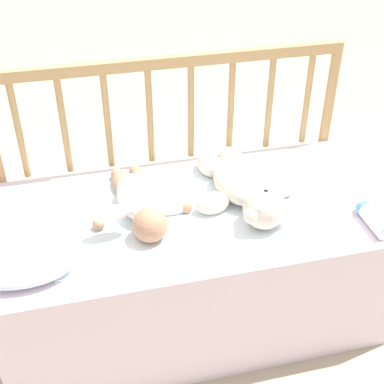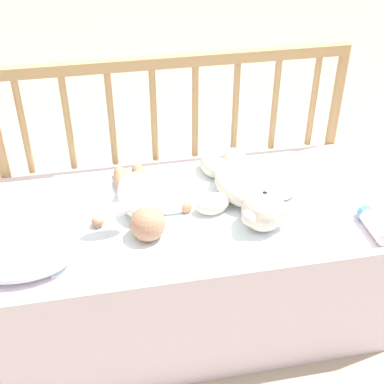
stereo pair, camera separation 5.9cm
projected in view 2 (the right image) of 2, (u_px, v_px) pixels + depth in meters
ground_plane at (193, 309)px, 1.87m from camera, size 12.00×12.00×0.00m
crib_mattress at (193, 263)px, 1.75m from camera, size 1.19×0.59×0.44m
crib_rail at (175, 124)px, 1.80m from camera, size 1.19×0.04×0.81m
blanket at (191, 204)px, 1.64m from camera, size 0.84×0.49×0.01m
teddy_bear at (245, 188)px, 1.63m from camera, size 0.34×0.44×0.13m
baby at (140, 200)px, 1.59m from camera, size 0.31×0.40×0.11m
baby_bottle at (373, 223)px, 1.54m from camera, size 0.05×0.16×0.05m
small_pillow at (21, 263)px, 1.39m from camera, size 0.25×0.14×0.06m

